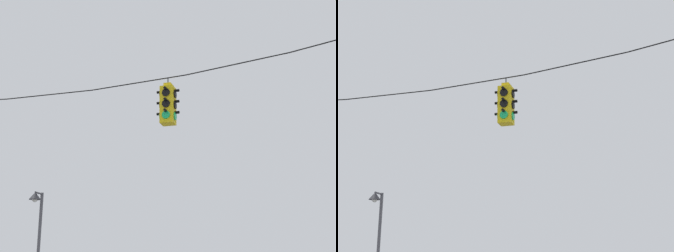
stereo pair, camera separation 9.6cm
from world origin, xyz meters
TOP-DOWN VIEW (x-y plane):
  - span_wire at (0.00, 0.47)m, footprint 17.88×0.03m
  - traffic_light_near_right_pole at (3.36, 0.47)m, footprint 0.58×0.58m
  - street_lamp at (-3.57, 6.40)m, footprint 0.46×0.80m

SIDE VIEW (x-z plane):
  - street_lamp at x=-3.57m, z-range 1.11..5.85m
  - traffic_light_near_right_pole at x=3.36m, z-range 5.14..6.34m
  - span_wire at x=0.00m, z-range 6.19..7.08m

